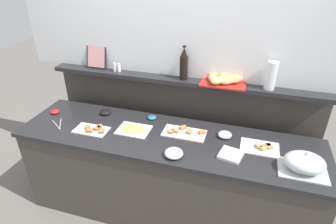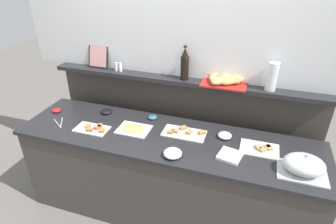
# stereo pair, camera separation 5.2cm
# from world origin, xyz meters

# --- Properties ---
(ground_plane) EXTENTS (12.00, 12.00, 0.00)m
(ground_plane) POSITION_xyz_m (0.00, 0.60, 0.00)
(ground_plane) COLOR slate
(buffet_counter) EXTENTS (2.65, 0.71, 0.89)m
(buffet_counter) POSITION_xyz_m (0.00, 0.00, 0.45)
(buffet_counter) COLOR #3D3833
(buffet_counter) RESTS_ON ground_plane
(back_ledge_unit) EXTENTS (2.65, 0.22, 1.25)m
(back_ledge_unit) POSITION_xyz_m (0.00, 0.53, 0.66)
(back_ledge_unit) COLOR #3D3833
(back_ledge_unit) RESTS_ON ground_plane
(upper_wall_panel) EXTENTS (3.25, 0.08, 1.35)m
(upper_wall_panel) POSITION_xyz_m (0.00, 0.55, 1.92)
(upper_wall_panel) COLOR silver
(upper_wall_panel) RESTS_ON back_ledge_unit
(sandwich_platter_front) EXTENTS (0.30, 0.17, 0.04)m
(sandwich_platter_front) POSITION_xyz_m (-0.66, -0.10, 0.90)
(sandwich_platter_front) COLOR white
(sandwich_platter_front) RESTS_ON buffet_counter
(sandwich_platter_rear) EXTENTS (0.38, 0.19, 0.04)m
(sandwich_platter_rear) POSITION_xyz_m (0.13, 0.09, 0.90)
(sandwich_platter_rear) COLOR white
(sandwich_platter_rear) RESTS_ON buffet_counter
(sandwich_platter_side) EXTENTS (0.30, 0.21, 0.04)m
(sandwich_platter_side) POSITION_xyz_m (0.78, 0.06, 0.90)
(sandwich_platter_side) COLOR silver
(sandwich_platter_side) RESTS_ON buffet_counter
(cold_cuts_platter) EXTENTS (0.29, 0.22, 0.02)m
(cold_cuts_platter) POSITION_xyz_m (-0.31, 0.01, 0.90)
(cold_cuts_platter) COLOR silver
(cold_cuts_platter) RESTS_ON buffet_counter
(serving_cloche) EXTENTS (0.34, 0.24, 0.17)m
(serving_cloche) POSITION_xyz_m (1.07, -0.14, 0.96)
(serving_cloche) COLOR #B7BABF
(serving_cloche) RESTS_ON buffet_counter
(glass_bowl_large) EXTENTS (0.12, 0.12, 0.05)m
(glass_bowl_large) POSITION_xyz_m (0.48, 0.14, 0.91)
(glass_bowl_large) COLOR silver
(glass_bowl_large) RESTS_ON buffet_counter
(glass_bowl_medium) EXTENTS (0.15, 0.15, 0.06)m
(glass_bowl_medium) POSITION_xyz_m (0.13, -0.24, 0.92)
(glass_bowl_medium) COLOR silver
(glass_bowl_medium) RESTS_ON buffet_counter
(condiment_bowl_teal) EXTENTS (0.11, 0.11, 0.04)m
(condiment_bowl_teal) POSITION_xyz_m (-0.69, 0.21, 0.91)
(condiment_bowl_teal) COLOR black
(condiment_bowl_teal) RESTS_ON buffet_counter
(condiment_bowl_red) EXTENTS (0.09, 0.09, 0.03)m
(condiment_bowl_red) POSITION_xyz_m (-0.22, 0.25, 0.90)
(condiment_bowl_red) COLOR teal
(condiment_bowl_red) RESTS_ON buffet_counter
(condiment_bowl_dark) EXTENTS (0.09, 0.09, 0.03)m
(condiment_bowl_dark) POSITION_xyz_m (-1.18, 0.08, 0.91)
(condiment_bowl_dark) COLOR red
(condiment_bowl_dark) RESTS_ON buffet_counter
(serving_tongs) EXTENTS (0.16, 0.16, 0.01)m
(serving_tongs) POSITION_xyz_m (-1.01, -0.11, 0.89)
(serving_tongs) COLOR #B7BABF
(serving_tongs) RESTS_ON buffet_counter
(napkin_stack) EXTENTS (0.20, 0.20, 0.02)m
(napkin_stack) POSITION_xyz_m (0.56, -0.11, 0.90)
(napkin_stack) COLOR white
(napkin_stack) RESTS_ON buffet_counter
(wine_bottle_dark) EXTENTS (0.08, 0.08, 0.32)m
(wine_bottle_dark) POSITION_xyz_m (0.03, 0.45, 1.39)
(wine_bottle_dark) COLOR black
(wine_bottle_dark) RESTS_ON back_ledge_unit
(salt_shaker) EXTENTS (0.03, 0.03, 0.09)m
(salt_shaker) POSITION_xyz_m (-0.67, 0.45, 1.29)
(salt_shaker) COLOR white
(salt_shaker) RESTS_ON back_ledge_unit
(pepper_shaker) EXTENTS (0.03, 0.03, 0.09)m
(pepper_shaker) POSITION_xyz_m (-0.63, 0.45, 1.29)
(pepper_shaker) COLOR white
(pepper_shaker) RESTS_ON back_ledge_unit
(bread_basket) EXTENTS (0.40, 0.32, 0.08)m
(bread_basket) POSITION_xyz_m (0.40, 0.47, 1.29)
(bread_basket) COLOR #B2231E
(bread_basket) RESTS_ON back_ledge_unit
(framed_picture) EXTENTS (0.22, 0.07, 0.23)m
(framed_picture) POSITION_xyz_m (-0.89, 0.49, 1.36)
(framed_picture) COLOR black
(framed_picture) RESTS_ON back_ledge_unit
(water_carafe) EXTENTS (0.09, 0.09, 0.24)m
(water_carafe) POSITION_xyz_m (0.78, 0.45, 1.37)
(water_carafe) COLOR silver
(water_carafe) RESTS_ON back_ledge_unit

